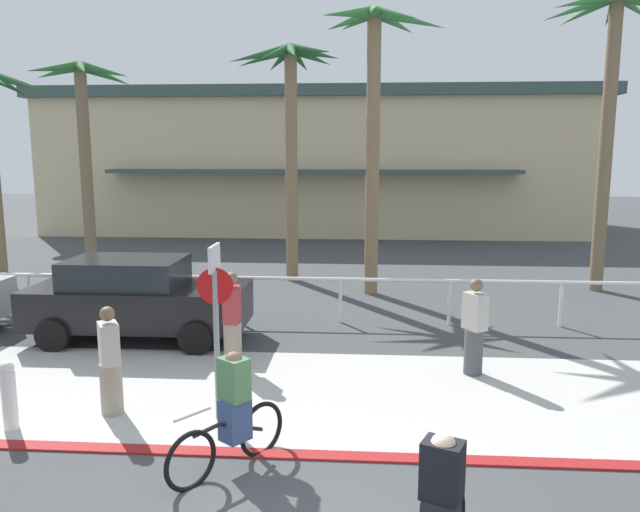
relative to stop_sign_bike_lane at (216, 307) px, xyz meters
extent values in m
plane|color=#424447|center=(1.56, 6.81, -1.68)|extent=(80.00, 80.00, 0.00)
cube|color=beige|center=(1.56, 1.01, -1.67)|extent=(44.00, 4.00, 0.02)
cube|color=maroon|center=(1.56, -0.99, -1.66)|extent=(44.00, 0.24, 0.03)
cube|color=beige|center=(-0.17, 23.76, 1.42)|extent=(25.28, 9.91, 6.19)
cube|color=#384C47|center=(-0.17, 23.76, 4.76)|extent=(25.88, 10.51, 0.50)
cube|color=#384C47|center=(-0.17, 18.31, 1.32)|extent=(17.70, 1.20, 0.16)
cylinder|color=white|center=(1.56, 5.31, -0.68)|extent=(19.49, 0.08, 0.08)
cylinder|color=white|center=(-5.75, 5.31, -1.18)|extent=(0.08, 0.08, 1.00)
cylinder|color=white|center=(-3.31, 5.31, -1.18)|extent=(0.08, 0.08, 1.00)
cylinder|color=white|center=(-0.87, 5.31, -1.18)|extent=(0.08, 0.08, 1.00)
cylinder|color=white|center=(1.56, 5.31, -1.18)|extent=(0.08, 0.08, 1.00)
cylinder|color=white|center=(4.00, 5.31, -1.18)|extent=(0.08, 0.08, 1.00)
cylinder|color=white|center=(6.44, 5.31, -1.18)|extent=(0.08, 0.08, 1.00)
cylinder|color=gray|center=(0.00, 0.00, -0.58)|extent=(0.08, 0.08, 2.20)
cube|color=white|center=(0.00, 0.00, 0.70)|extent=(0.04, 0.56, 0.36)
cylinder|color=red|center=(0.00, 0.00, 0.30)|extent=(0.52, 0.03, 0.52)
cylinder|color=white|center=(-2.80, -0.53, -1.25)|extent=(0.20, 0.20, 0.85)
sphere|color=white|center=(-2.80, -0.53, -0.78)|extent=(0.20, 0.20, 0.20)
cone|color=#235B2D|center=(-8.51, 10.21, 4.23)|extent=(1.84, 0.32, 0.84)
cone|color=#235B2D|center=(-8.66, 10.81, 4.26)|extent=(1.69, 1.49, 0.78)
cone|color=#235B2D|center=(-9.21, 11.13, 4.22)|extent=(0.65, 1.98, 0.85)
cylinder|color=#756047|center=(-6.52, 10.43, 1.52)|extent=(0.36, 0.36, 6.39)
cone|color=#2D6B33|center=(-5.77, 10.43, 4.54)|extent=(1.56, 0.32, 0.64)
cone|color=#2D6B33|center=(-6.05, 11.24, 4.51)|extent=(1.24, 1.83, 0.72)
cone|color=#2D6B33|center=(-6.92, 11.14, 4.47)|extent=(1.13, 1.64, 0.78)
cone|color=#2D6B33|center=(-7.20, 10.43, 4.54)|extent=(1.44, 0.32, 0.66)
cone|color=#2D6B33|center=(-6.96, 9.68, 4.54)|extent=(1.18, 1.73, 0.65)
cone|color=#2D6B33|center=(-6.20, 9.87, 4.55)|extent=(0.96, 1.35, 0.63)
cylinder|color=#846B4C|center=(-0.07, 9.93, 1.69)|extent=(0.36, 0.36, 6.73)
cone|color=#235B2D|center=(0.63, 9.93, 4.91)|extent=(1.46, 0.32, 0.61)
cone|color=#235B2D|center=(0.48, 10.39, 4.89)|extent=(1.36, 1.21, 0.65)
cone|color=#235B2D|center=(0.09, 10.82, 4.86)|extent=(0.64, 1.91, 0.71)
cone|color=#235B2D|center=(-0.47, 10.63, 4.84)|extent=(1.13, 1.63, 0.74)
cone|color=#235B2D|center=(-0.89, 10.23, 4.85)|extent=(1.83, 0.93, 0.72)
cone|color=#235B2D|center=(-0.91, 9.62, 4.84)|extent=(1.86, 0.94, 0.75)
cone|color=#235B2D|center=(-0.42, 9.32, 4.83)|extent=(1.04, 1.47, 0.76)
cone|color=#235B2D|center=(0.09, 9.06, 4.83)|extent=(0.63, 1.86, 0.76)
cone|color=#235B2D|center=(0.53, 9.43, 4.93)|extent=(1.44, 1.28, 0.58)
cylinder|color=#846B4C|center=(2.29, 8.28, 2.00)|extent=(0.36, 0.36, 7.34)
cone|color=#387F3D|center=(3.19, 8.28, 5.45)|extent=(1.87, 0.32, 0.74)
cone|color=#387F3D|center=(2.81, 8.80, 5.49)|extent=(1.33, 1.33, 0.66)
cone|color=#387F3D|center=(2.29, 8.96, 5.52)|extent=(0.32, 1.44, 0.61)
cone|color=#387F3D|center=(1.85, 8.71, 5.53)|extent=(1.15, 1.15, 0.59)
cone|color=#387F3D|center=(1.67, 8.28, 5.45)|extent=(1.34, 0.32, 0.74)
cone|color=#387F3D|center=(1.65, 7.64, 5.50)|extent=(1.54, 1.54, 0.64)
cone|color=#387F3D|center=(2.29, 7.33, 5.52)|extent=(0.32, 1.94, 0.61)
cone|color=#387F3D|center=(2.78, 7.79, 5.49)|extent=(1.26, 1.26, 0.67)
cylinder|color=#756047|center=(8.58, 9.12, 2.25)|extent=(0.36, 0.36, 7.85)
cone|color=#387F3D|center=(9.18, 9.63, 5.98)|extent=(1.48, 1.31, 0.70)
cone|color=#387F3D|center=(8.70, 9.82, 5.91)|extent=(0.58, 1.57, 0.83)
cone|color=#387F3D|center=(8.11, 9.93, 5.96)|extent=(1.26, 1.86, 0.75)
cone|color=#387F3D|center=(7.72, 9.43, 5.92)|extent=(1.90, 0.95, 0.81)
cone|color=#387F3D|center=(7.69, 8.79, 5.96)|extent=(1.96, 0.97, 0.75)
cube|color=black|center=(-2.51, 3.74, -0.95)|extent=(4.40, 1.80, 0.80)
cube|color=#1E2328|center=(-2.76, 3.74, -0.27)|extent=(2.29, 1.58, 0.56)
cylinder|color=black|center=(-1.10, 4.64, -1.35)|extent=(0.66, 0.22, 0.66)
cylinder|color=black|center=(-1.10, 2.84, -1.35)|extent=(0.66, 0.22, 0.66)
cylinder|color=black|center=(-3.92, 4.64, -1.35)|extent=(0.66, 0.22, 0.66)
cylinder|color=black|center=(-3.92, 2.84, -1.35)|extent=(0.66, 0.22, 0.66)
cube|color=black|center=(2.76, -3.32, -0.55)|extent=(0.42, 0.38, 0.52)
sphere|color=beige|center=(2.76, -3.32, -0.32)|extent=(0.22, 0.22, 0.22)
torus|color=black|center=(0.11, -1.83, -1.35)|extent=(0.49, 0.60, 0.72)
torus|color=black|center=(0.79, -0.96, -1.35)|extent=(0.49, 0.60, 0.72)
cylinder|color=black|center=(0.58, -1.23, -1.20)|extent=(0.46, 0.57, 0.35)
cylinder|color=black|center=(0.26, -1.64, -1.06)|extent=(0.28, 0.33, 0.07)
cylinder|color=black|center=(0.52, -1.30, -1.13)|extent=(0.05, 0.05, 0.44)
cylinder|color=silver|center=(0.14, -1.79, -0.80)|extent=(0.34, 0.42, 0.04)
cube|color=#384C7A|center=(0.52, -1.30, -1.07)|extent=(0.42, 0.42, 0.52)
cube|color=#4C7F51|center=(0.52, -1.30, -0.55)|extent=(0.43, 0.41, 0.52)
sphere|color=brown|center=(0.52, -1.30, -0.32)|extent=(0.22, 0.22, 0.22)
cylinder|color=gray|center=(-0.25, 2.19, -1.26)|extent=(0.32, 0.32, 0.84)
cube|color=#A33338|center=(-0.25, 2.19, -0.52)|extent=(0.26, 0.40, 0.65)
sphere|color=brown|center=(-0.25, 2.19, -0.05)|extent=(0.23, 0.23, 0.23)
cylinder|color=gray|center=(-1.61, 0.08, -1.28)|extent=(0.44, 0.44, 0.79)
cube|color=#B7B2A8|center=(-1.61, 0.08, -0.59)|extent=(0.43, 0.48, 0.61)
sphere|color=brown|center=(-1.61, 0.08, -0.15)|extent=(0.22, 0.22, 0.22)
cylinder|color=#4C4C51|center=(3.98, 2.11, -1.27)|extent=(0.44, 0.44, 0.82)
cube|color=#B7B2A8|center=(3.98, 2.11, -0.54)|extent=(0.43, 0.48, 0.63)
sphere|color=brown|center=(3.98, 2.11, -0.08)|extent=(0.23, 0.23, 0.23)
camera|label=1|loc=(2.05, -8.30, 2.15)|focal=34.70mm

